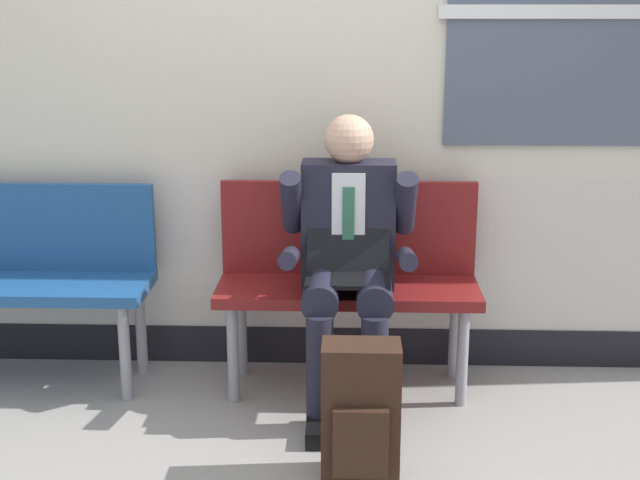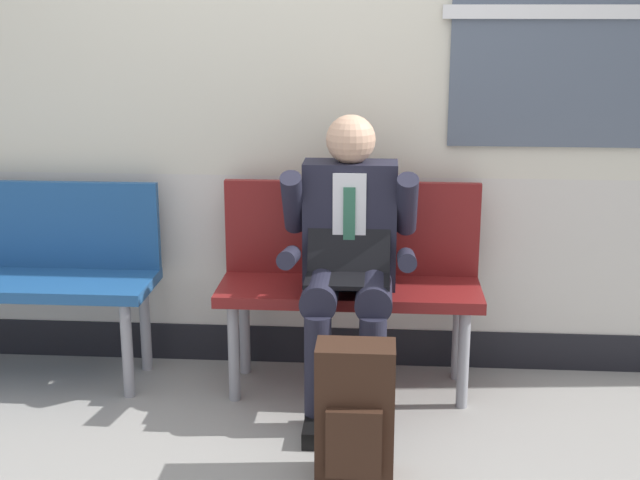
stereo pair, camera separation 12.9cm
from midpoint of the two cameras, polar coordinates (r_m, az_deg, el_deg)
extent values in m
plane|color=gray|center=(3.75, -0.95, -11.66)|extent=(18.00, 18.00, 0.00)
cube|color=beige|center=(4.20, -0.15, -0.64)|extent=(6.64, 0.12, 0.74)
cube|color=black|center=(4.34, -0.14, -6.50)|extent=(6.64, 0.14, 0.18)
cube|color=#4C5666|center=(4.04, 16.18, 14.04)|extent=(0.92, 0.02, 1.17)
cube|color=silver|center=(4.03, 16.21, 14.03)|extent=(1.00, 0.03, 0.06)
cube|color=maroon|center=(3.88, 2.87, -3.31)|extent=(1.15, 0.42, 0.05)
cube|color=maroon|center=(3.98, 2.98, 0.78)|extent=(1.15, 0.04, 0.43)
cylinder|color=gray|center=(3.86, -4.65, -7.30)|extent=(0.05, 0.05, 0.44)
cylinder|color=gray|center=(4.14, -4.02, -5.73)|extent=(0.05, 0.05, 0.44)
cylinder|color=gray|center=(3.84, 10.24, -7.62)|extent=(0.05, 0.05, 0.44)
cylinder|color=gray|center=(4.12, 9.82, -6.01)|extent=(0.05, 0.05, 0.44)
cube|color=navy|center=(4.19, -18.54, -2.66)|extent=(1.28, 0.42, 0.05)
cube|color=navy|center=(4.29, -17.89, 0.98)|extent=(1.28, 0.04, 0.41)
cylinder|color=gray|center=(3.96, -11.48, -6.99)|extent=(0.05, 0.05, 0.44)
cylinder|color=gray|center=(4.23, -10.41, -5.48)|extent=(0.05, 0.05, 0.44)
cylinder|color=#1E1E2D|center=(3.66, 1.08, -3.27)|extent=(0.15, 0.40, 0.15)
cylinder|color=#1E1E2D|center=(3.59, 0.89, -8.65)|extent=(0.11, 0.11, 0.49)
cube|color=black|center=(3.62, 0.82, -12.08)|extent=(0.10, 0.26, 0.07)
cylinder|color=#1E1E2D|center=(3.65, 4.54, -3.34)|extent=(0.15, 0.40, 0.15)
cylinder|color=#1E1E2D|center=(3.58, 4.45, -8.72)|extent=(0.11, 0.11, 0.49)
cube|color=black|center=(3.62, 4.38, -12.17)|extent=(0.10, 0.26, 0.07)
cube|color=#1E1E2D|center=(3.79, 2.93, 0.99)|extent=(0.40, 0.18, 0.55)
cube|color=silver|center=(3.69, 2.91, 1.39)|extent=(0.14, 0.01, 0.38)
cube|color=#2D664C|center=(3.69, 2.90, 0.91)|extent=(0.05, 0.01, 0.33)
sphere|color=tan|center=(3.72, 3.01, 6.52)|extent=(0.21, 0.21, 0.21)
cylinder|color=#1E1E2D|center=(3.71, -0.78, 2.45)|extent=(0.09, 0.25, 0.30)
cylinder|color=#1E1E2D|center=(3.59, -1.00, -1.14)|extent=(0.08, 0.27, 0.12)
cylinder|color=#1E1E2D|center=(3.70, 6.65, 2.31)|extent=(0.09, 0.25, 0.30)
cylinder|color=#1E1E2D|center=(3.59, 6.67, -1.29)|extent=(0.08, 0.27, 0.12)
cube|color=black|center=(3.61, 2.81, -2.63)|extent=(0.35, 0.22, 0.02)
cube|color=black|center=(3.70, 2.88, -0.40)|extent=(0.35, 0.08, 0.21)
cube|color=#331E14|center=(3.26, 3.44, -11.02)|extent=(0.29, 0.17, 0.52)
cube|color=#331E14|center=(3.20, 3.39, -13.09)|extent=(0.20, 0.04, 0.26)
camera|label=1|loc=(0.06, -88.98, 0.28)|focal=49.35mm
camera|label=2|loc=(0.06, 91.02, -0.28)|focal=49.35mm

